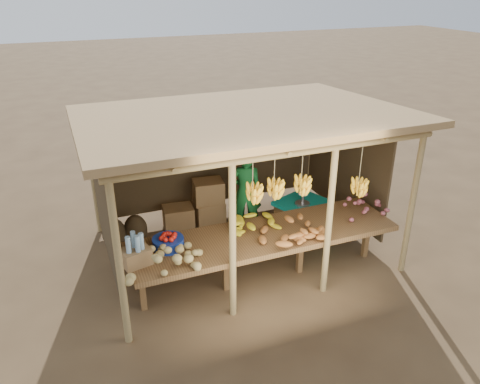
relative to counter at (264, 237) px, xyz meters
name	(u,v)px	position (x,y,z in m)	size (l,w,h in m)	color
ground	(240,249)	(0.00, 0.95, -0.74)	(60.00, 60.00, 0.00)	brown
stall_structure	(242,139)	(0.04, 0.95, 1.18)	(4.70, 3.50, 2.43)	#997F4F
counter	(264,237)	(0.00, 0.00, 0.00)	(3.90, 1.05, 0.80)	brown
potato_heap	(161,255)	(-1.56, -0.29, 0.25)	(1.05, 0.63, 0.37)	tan
sweet_potato_heap	(293,226)	(0.32, -0.24, 0.24)	(0.98, 0.59, 0.36)	#AF682D
onion_heap	(364,203)	(1.69, 0.02, 0.24)	(0.77, 0.46, 0.35)	#AC545E
banana_pile	(254,216)	(-0.06, 0.25, 0.24)	(0.63, 0.38, 0.35)	yellow
tomato_basin	(168,242)	(-1.37, 0.14, 0.15)	(0.43, 0.43, 0.22)	navy
bottle_box	(135,253)	(-1.85, -0.09, 0.23)	(0.41, 0.36, 0.45)	olive
vendor	(246,192)	(0.32, 1.50, 0.02)	(0.56, 0.37, 1.53)	#16672B
tarp_crate	(301,219)	(1.09, 0.86, -0.35)	(0.99, 0.92, 0.95)	brown
carton_stack	(199,207)	(-0.39, 1.99, -0.37)	(1.12, 0.44, 0.83)	olive
burlap_sacks	(125,229)	(-1.73, 1.92, -0.50)	(0.76, 0.40, 0.54)	#44341F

